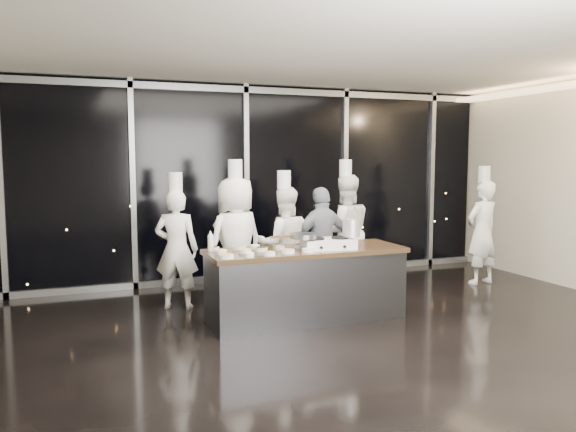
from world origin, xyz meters
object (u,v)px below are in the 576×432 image
object	(u,v)px
chef_side	(482,231)
demo_counter	(306,284)
frying_pan	(303,236)
stock_pot	(351,228)
chef_right	(345,231)
chef_far_left	(177,248)
chef_center	(284,244)
guest	(322,243)
stove	(328,243)
chef_left	(236,242)

from	to	relation	value
chef_side	demo_counter	bearing A→B (deg)	5.34
frying_pan	chef_side	size ratio (longest dim) A/B	0.33
frying_pan	stock_pot	xyz separation A→B (m)	(0.62, -0.08, 0.08)
demo_counter	chef_right	world-z (taller)	chef_right
chef_far_left	chef_center	bearing A→B (deg)	-163.08
frying_pan	chef_center	world-z (taller)	chef_center
chef_center	chef_side	distance (m)	3.34
demo_counter	guest	world-z (taller)	guest
stove	chef_far_left	bearing A→B (deg)	150.19
stock_pot	chef_center	bearing A→B (deg)	112.81
demo_counter	chef_far_left	world-z (taller)	chef_far_left
chef_center	guest	size ratio (longest dim) A/B	1.15
chef_center	guest	distance (m)	0.57
demo_counter	chef_center	xyz separation A→B (m)	(0.08, 0.97, 0.36)
chef_center	guest	xyz separation A→B (m)	(0.57, -0.04, -0.02)
guest	chef_center	bearing A→B (deg)	-10.44
guest	chef_right	size ratio (longest dim) A/B	0.81
stove	chef_right	bearing A→B (deg)	63.37
chef_far_left	guest	world-z (taller)	chef_far_left
stove	chef_left	xyz separation A→B (m)	(-0.89, 1.01, -0.07)
stove	chef_far_left	world-z (taller)	chef_far_left
guest	stock_pot	bearing A→B (deg)	77.78
stock_pot	guest	size ratio (longest dim) A/B	0.14
chef_left	frying_pan	bearing A→B (deg)	99.93
stove	chef_side	size ratio (longest dim) A/B	0.36
chef_far_left	chef_left	xyz separation A→B (m)	(0.76, -0.23, 0.07)
chef_left	stove	bearing A→B (deg)	110.88
stock_pot	chef_center	xyz separation A→B (m)	(-0.47, 1.12, -0.33)
demo_counter	chef_center	distance (m)	1.04
stove	chef_side	world-z (taller)	chef_side
frying_pan	chef_right	distance (m)	1.91
chef_far_left	guest	size ratio (longest dim) A/B	1.14
guest	chef_left	bearing A→B (deg)	-5.37
chef_left	chef_far_left	bearing A→B (deg)	-37.64
stock_pot	chef_side	world-z (taller)	chef_side
stove	chef_right	world-z (taller)	chef_right
demo_counter	chef_far_left	size ratio (longest dim) A/B	1.35
stove	frying_pan	size ratio (longest dim) A/B	1.11
demo_counter	stock_pot	bearing A→B (deg)	-14.72
frying_pan	chef_far_left	bearing A→B (deg)	145.03
demo_counter	frying_pan	size ratio (longest dim) A/B	4.01
chef_side	guest	bearing A→B (deg)	-10.51
chef_right	chef_side	bearing A→B (deg)	177.72
chef_center	stock_pot	bearing A→B (deg)	122.86
chef_left	chef_right	distance (m)	1.90
chef_left	stock_pot	bearing A→B (deg)	118.14
stock_pot	chef_center	world-z (taller)	chef_center
guest	chef_right	xyz separation A→B (m)	(0.56, 0.39, 0.09)
stove	stock_pot	world-z (taller)	stock_pot
demo_counter	chef_side	world-z (taller)	chef_side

